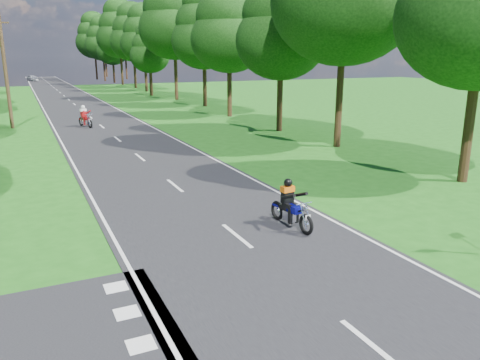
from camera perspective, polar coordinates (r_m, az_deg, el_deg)
ground at (r=12.09m, az=3.63°, el=-10.05°), size 160.00×160.00×0.00m
main_road at (r=60.04m, az=-20.14°, el=9.17°), size 7.00×140.00×0.02m
road_markings at (r=58.17m, az=-20.10°, el=9.03°), size 7.40×140.00×0.01m
treeline at (r=70.05m, az=-20.38°, el=16.63°), size 40.00×115.35×14.78m
telegraph_pole at (r=37.61m, az=-26.69°, el=11.82°), size 1.20×0.26×8.00m
rider_near_blue at (r=14.26m, az=6.29°, el=-2.87°), size 0.75×1.83×1.49m
rider_far_red at (r=36.29m, az=-18.38°, el=7.39°), size 1.13×2.00×1.58m
distant_car at (r=107.36m, az=-23.97°, el=11.30°), size 2.52×3.90×1.24m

